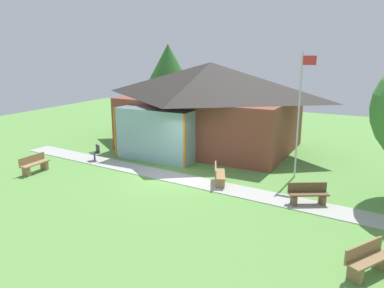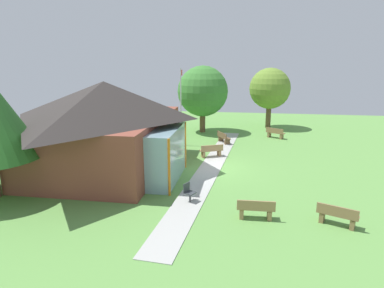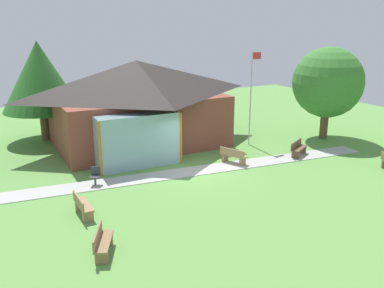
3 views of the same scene
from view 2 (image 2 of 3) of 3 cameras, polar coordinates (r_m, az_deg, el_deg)
ground_plane at (r=19.80m, az=3.38°, el=-4.07°), size 44.00×44.00×0.00m
pavilion at (r=19.68m, az=-14.17°, el=3.29°), size 10.51×8.36×5.05m
footpath at (r=19.81m, az=3.17°, el=-4.02°), size 19.73×3.00×0.03m
flagpole at (r=24.38m, az=-1.90°, el=6.93°), size 0.64×0.08×5.67m
bench_front_left at (r=14.15m, az=23.62°, el=-11.21°), size 1.02×1.55×0.84m
bench_rear_near_path at (r=21.85m, az=3.36°, el=-1.22°), size 1.02×1.55×0.84m
bench_mid_right at (r=25.62m, az=5.41°, el=1.04°), size 1.52×1.12×0.84m
bench_mid_left at (r=13.74m, az=10.84°, el=-10.98°), size 0.48×1.51×0.84m
bench_lawn_far_right at (r=27.98m, az=14.05°, el=1.79°), size 1.15×1.51×0.84m
patio_chair_west at (r=15.04m, az=-0.54°, el=-8.38°), size 0.59×0.59×0.86m
tree_east_hedge at (r=29.12m, az=1.85°, el=9.00°), size 4.36×4.36×5.77m
tree_far_east at (r=31.81m, az=13.19°, el=9.21°), size 3.74×3.74×5.54m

